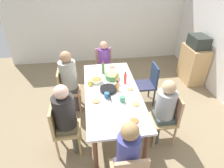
{
  "coord_description": "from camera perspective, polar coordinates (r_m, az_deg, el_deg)",
  "views": [
    {
      "loc": [
        2.69,
        -0.37,
        2.64
      ],
      "look_at": [
        0.0,
        0.0,
        0.87
      ],
      "focal_mm": 30.68,
      "sensor_mm": 36.0,
      "label": 1
    }
  ],
  "objects": [
    {
      "name": "ground_plane",
      "position": [
        3.79,
        0.0,
        -11.13
      ],
      "size": [
        6.66,
        6.66,
        0.0
      ],
      "primitive_type": "plane",
      "color": "#847255"
    },
    {
      "name": "wall_left",
      "position": [
        5.7,
        -4.15,
        19.34
      ],
      "size": [
        0.12,
        5.16,
        2.6
      ],
      "primitive_type": "cube",
      "color": "silver",
      "rests_on": "ground_plane"
    },
    {
      "name": "dining_table",
      "position": [
        3.37,
        0.0,
        -3.18
      ],
      "size": [
        2.09,
        0.94,
        0.72
      ],
      "color": "white",
      "rests_on": "ground_plane"
    },
    {
      "name": "chair_0",
      "position": [
        4.05,
        10.93,
        0.6
      ],
      "size": [
        0.4,
        0.4,
        0.9
      ],
      "color": "#2F314C",
      "rests_on": "ground_plane"
    },
    {
      "name": "chair_1",
      "position": [
        3.89,
        -13.56,
        -1.24
      ],
      "size": [
        0.4,
        0.4,
        0.9
      ],
      "color": "tan",
      "rests_on": "ground_plane"
    },
    {
      "name": "person_1",
      "position": [
        3.74,
        -12.73,
        2.19
      ],
      "size": [
        0.32,
        0.32,
        1.29
      ],
      "color": "#474139",
      "rests_on": "ground_plane"
    },
    {
      "name": "chair_2",
      "position": [
        3.08,
        -14.77,
        -12.16
      ],
      "size": [
        0.4,
        0.4,
        0.9
      ],
      "color": "tan",
      "rests_on": "ground_plane"
    },
    {
      "name": "person_2",
      "position": [
        2.91,
        -13.68,
        -8.72
      ],
      "size": [
        0.32,
        0.32,
        1.25
      ],
      "color": "brown",
      "rests_on": "ground_plane"
    },
    {
      "name": "person_3",
      "position": [
        2.37,
        4.73,
        -20.52
      ],
      "size": [
        0.3,
        0.3,
        1.26
      ],
      "color": "#453C3F",
      "rests_on": "ground_plane"
    },
    {
      "name": "chair_4",
      "position": [
        3.28,
        16.35,
        -9.16
      ],
      "size": [
        0.4,
        0.4,
        0.9
      ],
      "color": "tan",
      "rests_on": "ground_plane"
    },
    {
      "name": "person_4",
      "position": [
        3.11,
        15.4,
        -6.55
      ],
      "size": [
        0.31,
        0.31,
        1.19
      ],
      "color": "#3C473F",
      "rests_on": "ground_plane"
    },
    {
      "name": "chair_5",
      "position": [
        4.65,
        -2.42,
        5.75
      ],
      "size": [
        0.4,
        0.4,
        0.9
      ],
      "color": "tan",
      "rests_on": "ground_plane"
    },
    {
      "name": "person_5",
      "position": [
        4.5,
        -2.34,
        7.01
      ],
      "size": [
        0.3,
        0.3,
        1.13
      ],
      "color": "#3D3A43",
      "rests_on": "ground_plane"
    },
    {
      "name": "plate_0",
      "position": [
        3.08,
        -4.77,
        -5.27
      ],
      "size": [
        0.24,
        0.24,
        0.04
      ],
      "color": "white",
      "rests_on": "dining_table"
    },
    {
      "name": "plate_1",
      "position": [
        4.06,
        -0.01,
        5.06
      ],
      "size": [
        0.24,
        0.24,
        0.04
      ],
      "color": "beige",
      "rests_on": "dining_table"
    },
    {
      "name": "plate_2",
      "position": [
        3.36,
        5.49,
        -1.71
      ],
      "size": [
        0.2,
        0.2,
        0.04
      ],
      "color": "white",
      "rests_on": "dining_table"
    },
    {
      "name": "plate_3",
      "position": [
        2.76,
        6.68,
        -10.93
      ],
      "size": [
        0.24,
        0.24,
        0.04
      ],
      "color": "white",
      "rests_on": "dining_table"
    },
    {
      "name": "plate_4",
      "position": [
        3.04,
        7.19,
        -6.08
      ],
      "size": [
        0.22,
        0.22,
        0.04
      ],
      "color": "silver",
      "rests_on": "dining_table"
    },
    {
      "name": "bowl_0",
      "position": [
        3.56,
        -4.58,
        1.11
      ],
      "size": [
        0.23,
        0.23,
        0.08
      ],
      "color": "beige",
      "rests_on": "dining_table"
    },
    {
      "name": "bowl_1",
      "position": [
        3.66,
        0.06,
        2.43
      ],
      "size": [
        0.27,
        0.27,
        0.11
      ],
      "color": "#458649",
      "rests_on": "dining_table"
    },
    {
      "name": "serving_pan",
      "position": [
        3.32,
        -1.11,
        -1.62
      ],
      "size": [
        0.47,
        0.29,
        0.06
      ],
      "color": "black",
      "rests_on": "dining_table"
    },
    {
      "name": "cup_0",
      "position": [
        3.15,
        -1.58,
        -3.43
      ],
      "size": [
        0.12,
        0.08,
        0.1
      ],
      "color": "#2D6297",
      "rests_on": "dining_table"
    },
    {
      "name": "cup_1",
      "position": [
        3.48,
        -6.6,
        0.25
      ],
      "size": [
        0.12,
        0.08,
        0.1
      ],
      "color": "#DECB55",
      "rests_on": "dining_table"
    },
    {
      "name": "cup_2",
      "position": [
        3.44,
        1.46,
        -0.24
      ],
      "size": [
        0.12,
        0.09,
        0.07
      ],
      "color": "white",
      "rests_on": "dining_table"
    },
    {
      "name": "cup_3",
      "position": [
        3.07,
        3.15,
        -4.55
      ],
      "size": [
        0.12,
        0.08,
        0.1
      ],
      "color": "#3F9367",
      "rests_on": "dining_table"
    },
    {
      "name": "bottle_0",
      "position": [
        3.49,
        3.99,
        1.79
      ],
      "size": [
        0.05,
        0.05,
        0.24
      ],
      "color": "red",
      "rests_on": "dining_table"
    },
    {
      "name": "bottle_1",
      "position": [
        3.49,
        1.53,
        1.66
      ],
      "size": [
        0.06,
        0.06,
        0.22
      ],
      "color": "tan",
      "rests_on": "dining_table"
    },
    {
      "name": "bottle_2",
      "position": [
        3.8,
        -2.65,
        4.79
      ],
      "size": [
        0.06,
        0.06,
        0.26
      ],
      "color": "#547B40",
      "rests_on": "dining_table"
    },
    {
      "name": "bottle_3",
      "position": [
        3.3,
        1.53,
        -0.64
      ],
      "size": [
        0.07,
        0.07,
        0.19
      ],
      "color": "tan",
      "rests_on": "dining_table"
    },
    {
      "name": "side_cabinet",
      "position": [
        5.22,
        22.96,
        5.45
      ],
      "size": [
        0.7,
        0.44,
        0.9
      ],
      "primitive_type": "cube",
      "color": "tan",
      "rests_on": "ground_plane"
    },
    {
      "name": "microwave",
      "position": [
        5.0,
        24.43,
        11.42
      ],
      "size": [
        0.48,
        0.36,
        0.28
      ],
      "primitive_type": "cube",
      "color": "#282F2A",
      "rests_on": "side_cabinet"
    }
  ]
}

